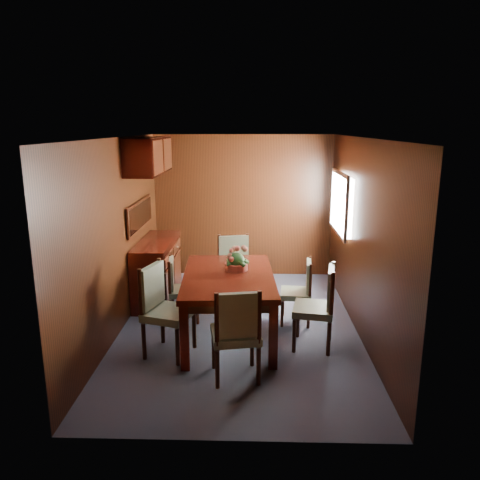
{
  "coord_description": "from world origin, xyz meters",
  "views": [
    {
      "loc": [
        0.18,
        -5.61,
        2.54
      ],
      "look_at": [
        0.0,
        0.46,
        1.05
      ],
      "focal_mm": 35.0,
      "sensor_mm": 36.0,
      "label": 1
    }
  ],
  "objects_px": {
    "sideboard": "(157,270)",
    "chair_right_near": "(320,303)",
    "dining_table": "(229,283)",
    "chair_head": "(236,330)",
    "chair_left_near": "(162,305)",
    "flower_centerpiece": "(236,258)"
  },
  "relations": [
    {
      "from": "sideboard",
      "to": "flower_centerpiece",
      "type": "bearing_deg",
      "value": -41.91
    },
    {
      "from": "chair_left_near",
      "to": "chair_head",
      "type": "distance_m",
      "value": 1.04
    },
    {
      "from": "sideboard",
      "to": "chair_right_near",
      "type": "relative_size",
      "value": 1.41
    },
    {
      "from": "chair_right_near",
      "to": "chair_head",
      "type": "xyz_separation_m",
      "value": [
        -0.94,
        -0.78,
        0.01
      ]
    },
    {
      "from": "sideboard",
      "to": "chair_right_near",
      "type": "bearing_deg",
      "value": -34.46
    },
    {
      "from": "dining_table",
      "to": "chair_head",
      "type": "distance_m",
      "value": 1.04
    },
    {
      "from": "sideboard",
      "to": "chair_left_near",
      "type": "relative_size",
      "value": 1.33
    },
    {
      "from": "chair_left_near",
      "to": "chair_right_near",
      "type": "xyz_separation_m",
      "value": [
        1.8,
        0.2,
        -0.03
      ]
    },
    {
      "from": "flower_centerpiece",
      "to": "dining_table",
      "type": "bearing_deg",
      "value": -115.26
    },
    {
      "from": "dining_table",
      "to": "flower_centerpiece",
      "type": "xyz_separation_m",
      "value": [
        0.09,
        0.18,
        0.26
      ]
    },
    {
      "from": "dining_table",
      "to": "chair_head",
      "type": "height_order",
      "value": "chair_head"
    },
    {
      "from": "chair_right_near",
      "to": "flower_centerpiece",
      "type": "relative_size",
      "value": 3.24
    },
    {
      "from": "dining_table",
      "to": "chair_right_near",
      "type": "xyz_separation_m",
      "value": [
        1.07,
        -0.24,
        -0.14
      ]
    },
    {
      "from": "sideboard",
      "to": "chair_head",
      "type": "distance_m",
      "value": 2.62
    },
    {
      "from": "flower_centerpiece",
      "to": "sideboard",
      "type": "bearing_deg",
      "value": 138.09
    },
    {
      "from": "chair_head",
      "to": "flower_centerpiece",
      "type": "relative_size",
      "value": 3.28
    },
    {
      "from": "dining_table",
      "to": "chair_left_near",
      "type": "height_order",
      "value": "chair_left_near"
    },
    {
      "from": "chair_left_near",
      "to": "flower_centerpiece",
      "type": "height_order",
      "value": "flower_centerpiece"
    },
    {
      "from": "chair_head",
      "to": "flower_centerpiece",
      "type": "xyz_separation_m",
      "value": [
        -0.05,
        1.2,
        0.39
      ]
    },
    {
      "from": "chair_left_near",
      "to": "chair_head",
      "type": "height_order",
      "value": "chair_left_near"
    },
    {
      "from": "chair_left_near",
      "to": "flower_centerpiece",
      "type": "bearing_deg",
      "value": 144.39
    },
    {
      "from": "sideboard",
      "to": "chair_right_near",
      "type": "distance_m",
      "value": 2.68
    }
  ]
}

